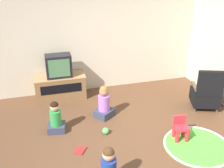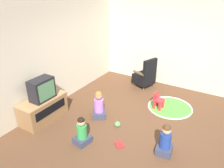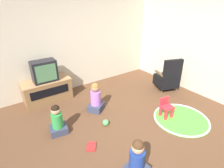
% 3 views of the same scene
% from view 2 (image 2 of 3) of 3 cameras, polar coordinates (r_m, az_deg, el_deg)
% --- Properties ---
extents(ground_plane, '(30.00, 30.00, 0.00)m').
position_cam_2_polar(ground_plane, '(5.35, 8.31, -10.41)').
color(ground_plane, brown).
extents(wall_back, '(5.58, 0.12, 2.82)m').
position_cam_2_polar(wall_back, '(5.90, -15.24, 7.79)').
color(wall_back, beige).
rests_on(wall_back, ground_plane).
extents(wall_right, '(0.12, 5.62, 2.82)m').
position_cam_2_polar(wall_right, '(6.94, 19.06, 9.85)').
color(wall_right, beige).
rests_on(wall_right, ground_plane).
extents(tv_cabinet, '(1.16, 0.55, 0.57)m').
position_cam_2_polar(tv_cabinet, '(5.60, -17.51, -6.06)').
color(tv_cabinet, brown).
rests_on(tv_cabinet, ground_plane).
extents(television, '(0.57, 0.34, 0.52)m').
position_cam_2_polar(television, '(5.31, -17.85, -1.32)').
color(television, black).
rests_on(television, tv_cabinet).
extents(black_armchair, '(0.71, 0.70, 0.96)m').
position_cam_2_polar(black_armchair, '(7.03, 8.64, 2.09)').
color(black_armchair, brown).
rests_on(black_armchair, ground_plane).
extents(yellow_kid_chair, '(0.28, 0.27, 0.45)m').
position_cam_2_polar(yellow_kid_chair, '(5.94, 11.98, -4.52)').
color(yellow_kid_chair, red).
rests_on(yellow_kid_chair, ground_plane).
extents(play_mat, '(1.19, 1.19, 0.04)m').
position_cam_2_polar(play_mat, '(6.14, 14.89, -5.87)').
color(play_mat, green).
rests_on(play_mat, ground_plane).
extents(child_watching_left, '(0.37, 0.33, 0.63)m').
position_cam_2_polar(child_watching_left, '(4.66, -7.88, -12.34)').
color(child_watching_left, '#33384C').
rests_on(child_watching_left, ground_plane).
extents(child_watching_center, '(0.47, 0.46, 0.70)m').
position_cam_2_polar(child_watching_center, '(5.43, -3.46, -5.74)').
color(child_watching_center, '#33384C').
rests_on(child_watching_center, ground_plane).
extents(child_watching_right, '(0.38, 0.34, 0.66)m').
position_cam_2_polar(child_watching_right, '(4.50, 13.73, -14.24)').
color(child_watching_right, '#33384C').
rests_on(child_watching_right, ground_plane).
extents(toy_ball, '(0.13, 0.13, 0.13)m').
position_cam_2_polar(toy_ball, '(5.20, 1.45, -10.42)').
color(toy_ball, '#4CCC59').
rests_on(toy_ball, ground_plane).
extents(book, '(0.25, 0.27, 0.02)m').
position_cam_2_polar(book, '(4.72, 1.93, -15.56)').
color(book, '#B22323').
rests_on(book, ground_plane).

